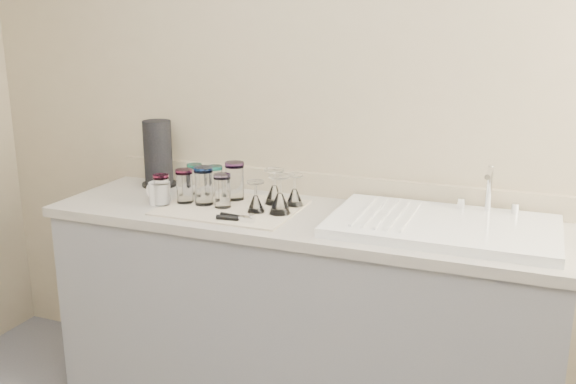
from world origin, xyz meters
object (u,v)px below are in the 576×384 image
at_px(tumbler_blue, 204,186).
at_px(tumbler_extra, 162,190).
at_px(goblet_front_left, 256,202).
at_px(paper_towel_roll, 158,154).
at_px(goblet_front_right, 280,201).
at_px(can_opener, 236,218).
at_px(white_mug, 159,193).
at_px(tumbler_lavender, 222,191).
at_px(sink_unit, 443,225).
at_px(tumbler_cyan, 215,180).
at_px(tumbler_purple, 235,181).
at_px(goblet_back_left, 274,192).
at_px(tumbler_teal, 195,179).
at_px(tumbler_magenta, 185,186).
at_px(goblet_back_right, 294,195).

relative_size(tumbler_blue, tumbler_extra, 1.23).
height_order(goblet_front_left, paper_towel_roll, paper_towel_roll).
distance_m(goblet_front_right, can_opener, 0.19).
bearing_deg(white_mug, tumbler_lavender, 5.56).
bearing_deg(white_mug, goblet_front_right, 3.56).
distance_m(sink_unit, tumbler_cyan, 1.00).
bearing_deg(goblet_front_left, tumbler_lavender, 175.50).
bearing_deg(tumbler_blue, tumbler_extra, -155.56).
relative_size(tumbler_cyan, paper_towel_roll, 0.42).
height_order(tumbler_purple, goblet_front_right, tumbler_purple).
relative_size(tumbler_extra, goblet_back_left, 0.88).
relative_size(tumbler_purple, goblet_back_left, 1.11).
bearing_deg(tumbler_teal, tumbler_blue, -48.53).
xyz_separation_m(tumbler_cyan, tumbler_extra, (-0.13, -0.22, -0.00)).
relative_size(tumbler_blue, white_mug, 1.17).
distance_m(tumbler_magenta, paper_towel_roll, 0.36).
bearing_deg(goblet_front_left, sink_unit, 5.29).
relative_size(goblet_back_left, can_opener, 0.96).
height_order(goblet_back_right, goblet_front_right, goblet_front_right).
bearing_deg(goblet_back_right, tumbler_teal, 178.62).
bearing_deg(tumbler_lavender, tumbler_teal, 145.46).
bearing_deg(tumbler_teal, can_opener, -39.79).
bearing_deg(paper_towel_roll, tumbler_teal, -20.07).
distance_m(tumbler_blue, paper_towel_roll, 0.43).
height_order(tumbler_purple, tumbler_lavender, tumbler_purple).
height_order(tumbler_teal, paper_towel_roll, paper_towel_roll).
bearing_deg(white_mug, tumbler_blue, 10.98).
xyz_separation_m(tumbler_teal, goblet_back_left, (0.39, -0.02, -0.02)).
xyz_separation_m(tumbler_teal, goblet_front_right, (0.46, -0.14, -0.01)).
bearing_deg(paper_towel_roll, goblet_back_right, -7.90).
distance_m(tumbler_magenta, can_opener, 0.34).
bearing_deg(goblet_front_right, white_mug, -176.44).
bearing_deg(paper_towel_roll, goblet_front_right, -17.97).
xyz_separation_m(tumbler_extra, goblet_back_right, (0.51, 0.20, -0.02)).
relative_size(goblet_back_right, can_opener, 0.87).
distance_m(tumbler_extra, goblet_front_right, 0.50).
relative_size(tumbler_magenta, goblet_front_left, 1.12).
relative_size(goblet_front_left, paper_towel_roll, 0.42).
relative_size(tumbler_purple, tumbler_blue, 1.02).
relative_size(tumbler_magenta, white_mug, 1.05).
bearing_deg(white_mug, can_opener, -14.91).
xyz_separation_m(sink_unit, white_mug, (-1.16, -0.08, 0.03)).
xyz_separation_m(tumbler_extra, paper_towel_roll, (-0.20, 0.29, 0.08)).
xyz_separation_m(sink_unit, paper_towel_roll, (-1.33, 0.18, 0.13)).
bearing_deg(can_opener, sink_unit, 14.37).
xyz_separation_m(tumbler_blue, white_mug, (-0.19, -0.04, -0.04)).
xyz_separation_m(tumbler_lavender, paper_towel_roll, (-0.45, 0.23, 0.07)).
distance_m(tumbler_extra, goblet_back_left, 0.46).
height_order(goblet_back_right, paper_towel_roll, paper_towel_roll).
relative_size(sink_unit, goblet_back_right, 6.27).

